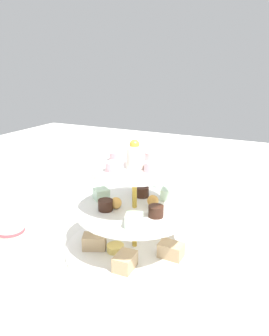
# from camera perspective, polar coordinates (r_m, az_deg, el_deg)

# --- Properties ---
(ground_plane) EXTENTS (2.40, 2.40, 0.00)m
(ground_plane) POSITION_cam_1_polar(r_m,az_deg,el_deg) (0.74, 0.00, -13.85)
(ground_plane) COLOR silver
(tiered_serving_stand) EXTENTS (0.29, 0.29, 0.24)m
(tiered_serving_stand) POSITION_cam_1_polar(r_m,az_deg,el_deg) (0.70, -0.03, -8.55)
(tiered_serving_stand) COLOR white
(tiered_serving_stand) RESTS_ON ground_plane
(water_glass_tall_right) EXTENTS (0.07, 0.07, 0.12)m
(water_glass_tall_right) POSITION_cam_1_polar(r_m,az_deg,el_deg) (0.93, 5.04, -2.96)
(water_glass_tall_right) COLOR silver
(water_glass_tall_right) RESTS_ON ground_plane
(water_glass_short_left) EXTENTS (0.06, 0.06, 0.08)m
(water_glass_short_left) POSITION_cam_1_polar(r_m,az_deg,el_deg) (0.64, -20.25, -16.06)
(water_glass_short_left) COLOR silver
(water_glass_short_left) RESTS_ON ground_plane
(teacup_with_saucer) EXTENTS (0.09, 0.09, 0.05)m
(teacup_with_saucer) POSITION_cam_1_polar(r_m,az_deg,el_deg) (0.77, -20.32, -11.44)
(teacup_with_saucer) COLOR white
(teacup_with_saucer) RESTS_ON ground_plane
(butter_knife_right) EXTENTS (0.17, 0.07, 0.00)m
(butter_knife_right) POSITION_cam_1_polar(r_m,az_deg,el_deg) (0.95, -12.76, -6.64)
(butter_knife_right) COLOR silver
(butter_knife_right) RESTS_ON ground_plane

